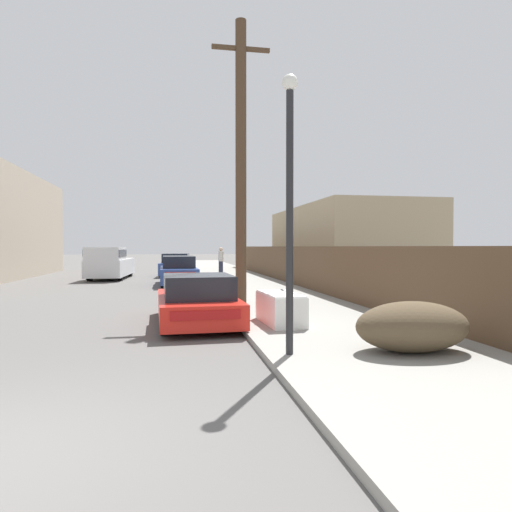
% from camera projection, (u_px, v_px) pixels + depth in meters
% --- Properties ---
extents(sidewalk_curb, '(4.20, 63.00, 0.12)m').
position_uv_depth(sidewalk_curb, '(232.00, 276.00, 27.92)').
color(sidewalk_curb, gray).
rests_on(sidewalk_curb, ground).
extents(discarded_fridge, '(0.82, 1.82, 0.72)m').
position_uv_depth(discarded_fridge, '(280.00, 308.00, 10.36)').
color(discarded_fridge, white).
rests_on(discarded_fridge, sidewalk_curb).
extents(parked_sports_car_red, '(1.95, 4.15, 1.21)m').
position_uv_depth(parked_sports_car_red, '(197.00, 301.00, 10.92)').
color(parked_sports_car_red, red).
rests_on(parked_sports_car_red, ground).
extents(car_parked_mid, '(1.81, 4.68, 1.41)m').
position_uv_depth(car_parked_mid, '(178.00, 271.00, 22.22)').
color(car_parked_mid, '#2D478C').
rests_on(car_parked_mid, ground).
extents(car_parked_far, '(2.15, 4.36, 1.43)m').
position_uv_depth(car_parked_far, '(176.00, 266.00, 28.82)').
color(car_parked_far, '#2D478C').
rests_on(car_parked_far, ground).
extents(pickup_truck, '(2.21, 5.91, 1.84)m').
position_uv_depth(pickup_truck, '(110.00, 263.00, 26.10)').
color(pickup_truck, silver).
rests_on(pickup_truck, ground).
extents(utility_pole, '(1.80, 0.34, 8.71)m').
position_uv_depth(utility_pole, '(241.00, 159.00, 14.08)').
color(utility_pole, '#4C3826').
rests_on(utility_pole, sidewalk_curb).
extents(street_lamp, '(0.26, 0.26, 4.51)m').
position_uv_depth(street_lamp, '(290.00, 192.00, 7.33)').
color(street_lamp, '#232326').
rests_on(street_lamp, sidewalk_curb).
extents(brush_pile, '(1.94, 1.26, 0.84)m').
position_uv_depth(brush_pile, '(412.00, 327.00, 7.57)').
color(brush_pile, brown).
rests_on(brush_pile, sidewalk_curb).
extents(wooden_fence, '(0.08, 33.71, 1.76)m').
position_uv_depth(wooden_fence, '(283.00, 264.00, 23.19)').
color(wooden_fence, brown).
rests_on(wooden_fence, sidewalk_curb).
extents(building_right_house, '(6.00, 13.30, 4.24)m').
position_uv_depth(building_right_house, '(343.00, 243.00, 27.90)').
color(building_right_house, tan).
rests_on(building_right_house, ground).
extents(pedestrian, '(0.34, 0.34, 1.70)m').
position_uv_depth(pedestrian, '(221.00, 260.00, 29.14)').
color(pedestrian, '#282D42').
rests_on(pedestrian, sidewalk_curb).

